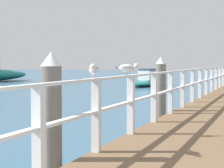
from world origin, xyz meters
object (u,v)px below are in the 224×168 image
at_px(dock_piling_far, 161,91).
at_px(seagull_background, 127,68).
at_px(dock_piling_near, 52,120).
at_px(boat_3, 146,80).
at_px(seagull_foreground, 93,69).

distance_m(dock_piling_far, seagull_background, 4.04).
xyz_separation_m(dock_piling_near, dock_piling_far, (0.00, 6.00, 0.00)).
height_order(dock_piling_near, boat_3, dock_piling_near).
distance_m(dock_piling_near, seagull_foreground, 0.96).
bearing_deg(boat_3, seagull_foreground, -70.35).
height_order(seagull_foreground, seagull_background, same).
bearing_deg(dock_piling_far, boat_3, 107.52).
distance_m(dock_piling_far, seagull_foreground, 5.51).
bearing_deg(dock_piling_far, dock_piling_near, -90.00).
bearing_deg(dock_piling_near, seagull_foreground, 55.07).
bearing_deg(dock_piling_far, seagull_foreground, -85.98).
xyz_separation_m(seagull_foreground, boat_3, (-5.82, 22.68, -1.22)).
bearing_deg(dock_piling_near, seagull_background, 79.23).
xyz_separation_m(seagull_background, boat_3, (-5.83, 21.19, -1.22)).
bearing_deg(boat_3, dock_piling_near, -71.57).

